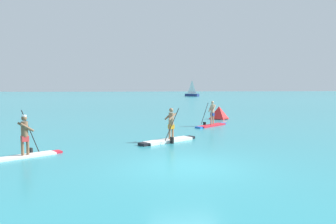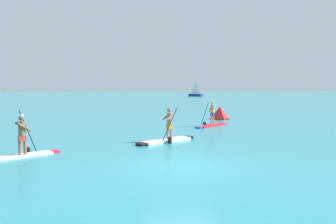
{
  "view_description": "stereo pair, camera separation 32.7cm",
  "coord_description": "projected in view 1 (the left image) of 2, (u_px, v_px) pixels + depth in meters",
  "views": [
    {
      "loc": [
        -2.54,
        -10.47,
        2.71
      ],
      "look_at": [
        1.3,
        11.17,
        1.01
      ],
      "focal_mm": 33.65,
      "sensor_mm": 36.0,
      "label": 1
    },
    {
      "loc": [
        -2.22,
        -10.53,
        2.71
      ],
      "look_at": [
        1.3,
        11.17,
        1.01
      ],
      "focal_mm": 33.65,
      "sensor_mm": 36.0,
      "label": 2
    }
  ],
  "objects": [
    {
      "name": "sailboat_right_horizon",
      "position": [
        192.0,
        94.0,
        99.37
      ],
      "size": [
        3.94,
        4.65,
        5.54
      ],
      "rotation": [
        0.0,
        0.0,
        2.22
      ],
      "color": "navy",
      "rests_on": "ground"
    },
    {
      "name": "paddleboarder_far_right",
      "position": [
        212.0,
        121.0,
        22.27
      ],
      "size": [
        2.93,
        2.51,
        1.82
      ],
      "rotation": [
        0.0,
        0.0,
        3.83
      ],
      "color": "red",
      "rests_on": "ground"
    },
    {
      "name": "ground",
      "position": [
        187.0,
        166.0,
        10.93
      ],
      "size": [
        440.0,
        440.0,
        0.0
      ],
      "primitive_type": "plane",
      "color": "teal"
    },
    {
      "name": "race_marker_buoy",
      "position": [
        219.0,
        113.0,
        27.31
      ],
      "size": [
        1.63,
        1.63,
        1.11
      ],
      "color": "red",
      "rests_on": "ground"
    },
    {
      "name": "paddleboarder_near_left",
      "position": [
        25.0,
        147.0,
        12.25
      ],
      "size": [
        2.71,
        1.89,
        1.89
      ],
      "rotation": [
        0.0,
        0.0,
        0.56
      ],
      "color": "white",
      "rests_on": "ground"
    },
    {
      "name": "paddleboarder_mid_center",
      "position": [
        169.0,
        136.0,
        15.76
      ],
      "size": [
        3.17,
        2.18,
        1.72
      ],
      "rotation": [
        0.0,
        0.0,
        3.69
      ],
      "color": "white",
      "rests_on": "ground"
    }
  ]
}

